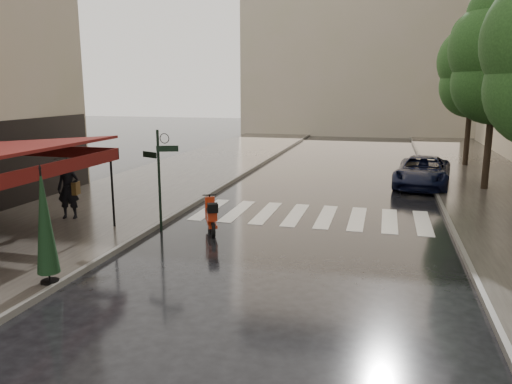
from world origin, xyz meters
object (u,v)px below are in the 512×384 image
at_px(parked_car, 423,172).
at_px(parasol_back, 45,221).
at_px(scooter, 211,217).
at_px(pedestrian_with_umbrella, 67,166).

relative_size(parked_car, parasol_back, 1.87).
bearing_deg(scooter, parasol_back, -136.80).
xyz_separation_m(pedestrian_with_umbrella, parked_car, (11.56, 9.14, -1.17)).
relative_size(pedestrian_with_umbrella, scooter, 1.74).
distance_m(scooter, parked_car, 11.33).
bearing_deg(parked_car, pedestrian_with_umbrella, -134.20).
bearing_deg(parked_car, scooter, -118.47).
bearing_deg(scooter, pedestrian_with_umbrella, 154.88).
relative_size(pedestrian_with_umbrella, parasol_back, 1.01).
distance_m(parked_car, parasol_back, 16.58).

